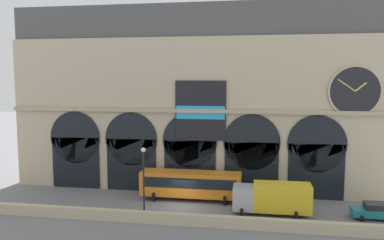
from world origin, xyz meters
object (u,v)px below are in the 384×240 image
object	(u,v)px
car_east	(376,211)
box_truck_mideast	(273,197)
street_lamp_quayside	(144,174)
bus_center	(191,184)

from	to	relation	value
car_east	box_truck_mideast	bearing A→B (deg)	-178.19
box_truck_mideast	street_lamp_quayside	world-z (taller)	street_lamp_quayside
bus_center	street_lamp_quayside	size ratio (longest dim) A/B	1.59
bus_center	box_truck_mideast	size ratio (longest dim) A/B	1.47
bus_center	car_east	bearing A→B (deg)	-9.03
bus_center	box_truck_mideast	xyz separation A→B (m)	(8.70, -3.22, -0.08)
car_east	street_lamp_quayside	size ratio (longest dim) A/B	0.64
bus_center	street_lamp_quayside	world-z (taller)	street_lamp_quayside
box_truck_mideast	car_east	world-z (taller)	box_truck_mideast
car_east	street_lamp_quayside	world-z (taller)	street_lamp_quayside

